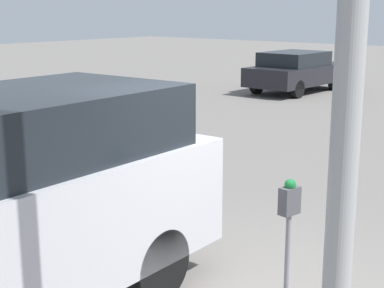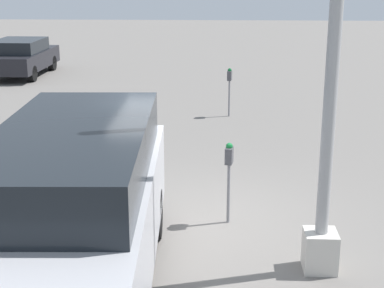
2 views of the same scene
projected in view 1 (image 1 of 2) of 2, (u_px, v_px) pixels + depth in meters
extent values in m
cylinder|color=gray|center=(287.00, 264.00, 5.56)|extent=(0.05, 0.05, 1.00)
cube|color=#47474C|center=(290.00, 201.00, 5.42)|extent=(0.22, 0.14, 0.26)
sphere|color=#14662D|center=(290.00, 185.00, 5.38)|extent=(0.11, 0.11, 0.11)
cylinder|color=black|center=(157.00, 264.00, 5.85)|extent=(0.76, 0.26, 0.75)
cylinder|color=black|center=(48.00, 226.00, 6.86)|extent=(0.76, 0.26, 0.75)
cube|color=black|center=(297.00, 74.00, 20.43)|extent=(4.14, 1.86, 0.64)
cube|color=black|center=(294.00, 59.00, 20.15)|extent=(2.28, 1.69, 0.47)
cube|color=orange|center=(311.00, 73.00, 22.32)|extent=(0.08, 0.12, 0.20)
cylinder|color=black|center=(296.00, 78.00, 21.95)|extent=(0.59, 0.22, 0.59)
cylinder|color=black|center=(335.00, 82.00, 20.93)|extent=(0.59, 0.22, 0.59)
cylinder|color=black|center=(257.00, 85.00, 20.07)|extent=(0.59, 0.22, 0.59)
cylinder|color=black|center=(297.00, 89.00, 19.05)|extent=(0.59, 0.22, 0.59)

